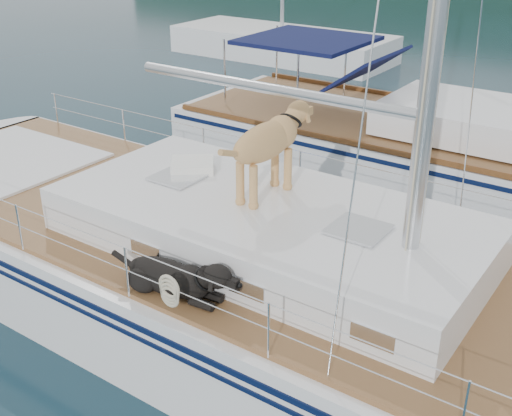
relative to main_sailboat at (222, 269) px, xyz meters
The scene contains 4 objects.
ground 0.69m from the main_sailboat, behind, with size 120.00×120.00×0.00m, color black.
main_sailboat is the anchor object (origin of this frame).
neighbor_sailboat 5.98m from the main_sailboat, 80.01° to the left, with size 11.00×3.50×13.30m.
bg_boat_west 16.18m from the main_sailboat, 120.04° to the left, with size 8.00×3.00×11.65m.
Camera 1 is at (4.64, -5.73, 5.03)m, focal length 45.00 mm.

